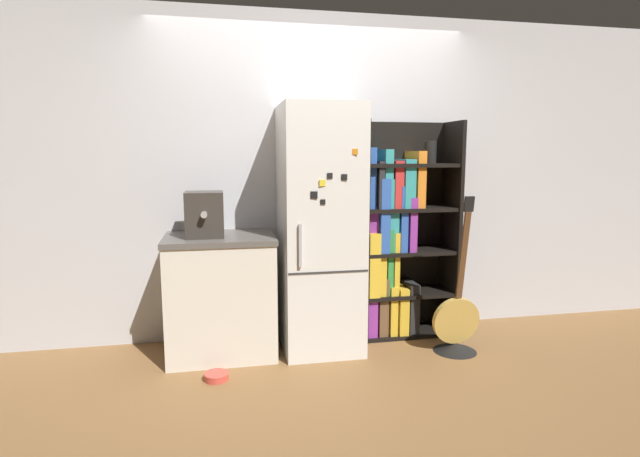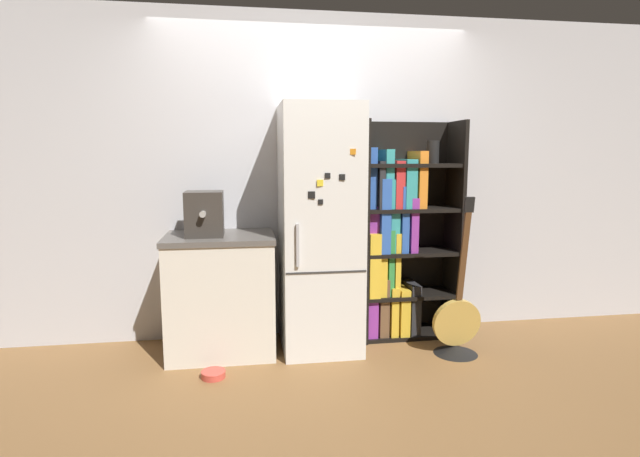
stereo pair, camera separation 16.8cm
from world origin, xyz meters
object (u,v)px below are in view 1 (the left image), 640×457
object	(u,v)px
refrigerator	(320,229)
espresso_machine	(205,214)
guitar	(456,330)
pet_bowl	(216,376)
bookshelf	(394,238)

from	to	relation	value
refrigerator	espresso_machine	bearing A→B (deg)	-178.87
refrigerator	guitar	world-z (taller)	refrigerator
guitar	pet_bowl	distance (m)	1.79
pet_bowl	espresso_machine	bearing A→B (deg)	97.10
refrigerator	guitar	size ratio (longest dim) A/B	1.55
bookshelf	espresso_machine	xyz separation A→B (m)	(-1.50, -0.18, 0.25)
refrigerator	pet_bowl	xyz separation A→B (m)	(-0.79, -0.46, -0.90)
espresso_machine	bookshelf	bearing A→B (deg)	6.75
refrigerator	bookshelf	world-z (taller)	refrigerator
espresso_machine	guitar	xyz separation A→B (m)	(1.84, -0.30, -0.89)
guitar	pet_bowl	world-z (taller)	guitar
guitar	pet_bowl	size ratio (longest dim) A/B	7.24
refrigerator	pet_bowl	bearing A→B (deg)	-150.04
refrigerator	espresso_machine	xyz separation A→B (m)	(-0.85, -0.02, 0.13)
espresso_machine	refrigerator	bearing A→B (deg)	1.13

